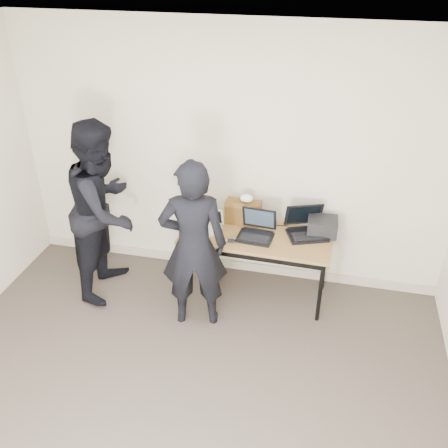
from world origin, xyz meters
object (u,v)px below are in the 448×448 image
(desk, at_px, (256,241))
(leather_satchel, at_px, (243,212))
(laptop_center, at_px, (257,230))
(laptop_beige, at_px, (208,226))
(person_observer, at_px, (104,209))
(equipment_box, at_px, (322,226))
(laptop_right, at_px, (306,228))
(person_typist, at_px, (194,246))

(desk, relative_size, leather_satchel, 4.18)
(laptop_center, bearing_deg, laptop_beige, -176.24)
(laptop_center, bearing_deg, person_observer, -168.28)
(desk, xyz_separation_m, leather_satchel, (-0.18, 0.23, 0.19))
(desk, xyz_separation_m, equipment_box, (0.63, 0.19, 0.14))
(laptop_right, relative_size, person_observer, 0.26)
(laptop_right, relative_size, person_typist, 0.28)
(leather_satchel, height_order, person_typist, person_typist)
(laptop_right, height_order, leather_satchel, laptop_right)
(leather_satchel, distance_m, person_observer, 1.40)
(desk, relative_size, person_observer, 0.82)
(laptop_beige, distance_m, laptop_right, 0.99)
(laptop_center, xyz_separation_m, laptop_right, (0.47, 0.15, 0.00))
(laptop_center, distance_m, person_typist, 0.73)
(desk, distance_m, person_typist, 0.74)
(laptop_beige, relative_size, person_typist, 0.19)
(laptop_right, distance_m, person_typist, 1.18)
(leather_satchel, bearing_deg, laptop_center, -49.72)
(laptop_center, height_order, laptop_right, laptop_right)
(person_typist, xyz_separation_m, person_observer, (-1.02, 0.34, 0.08))
(equipment_box, bearing_deg, laptop_right, -168.25)
(desk, height_order, person_observer, person_observer)
(laptop_right, bearing_deg, person_typist, -165.63)
(leather_satchel, bearing_deg, desk, -50.60)
(laptop_right, height_order, person_typist, person_typist)
(laptop_beige, xyz_separation_m, laptop_right, (0.98, 0.15, 0.02))
(laptop_right, distance_m, leather_satchel, 0.66)
(leather_satchel, bearing_deg, equipment_box, -1.38)
(laptop_beige, relative_size, leather_satchel, 0.87)
(laptop_center, xyz_separation_m, leather_satchel, (-0.18, 0.22, 0.07))
(equipment_box, bearing_deg, leather_satchel, 177.48)
(desk, relative_size, person_typist, 0.89)
(person_typist, bearing_deg, leather_satchel, -126.19)
(person_observer, bearing_deg, person_typist, -108.25)
(leather_satchel, bearing_deg, laptop_right, -4.83)
(person_observer, bearing_deg, leather_satchel, -72.94)
(laptop_beige, height_order, person_observer, person_observer)
(laptop_right, xyz_separation_m, person_typist, (-0.97, -0.68, 0.07))
(laptop_center, height_order, person_observer, person_observer)
(desk, xyz_separation_m, laptop_center, (0.00, 0.01, 0.12))
(laptop_beige, height_order, equipment_box, laptop_beige)
(laptop_right, distance_m, person_observer, 2.02)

